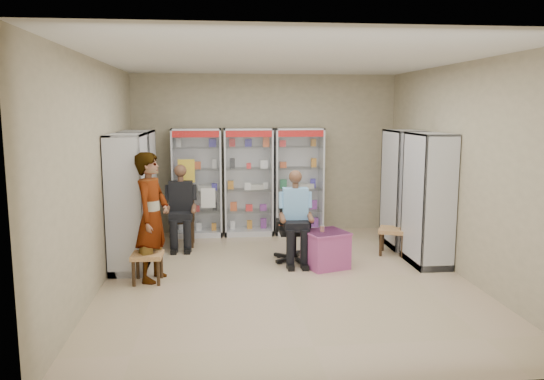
{
  "coord_description": "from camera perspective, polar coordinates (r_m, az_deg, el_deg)",
  "views": [
    {
      "loc": [
        -0.95,
        -7.08,
        2.36
      ],
      "look_at": [
        -0.12,
        0.7,
        1.15
      ],
      "focal_mm": 35.0,
      "sensor_mm": 36.0,
      "label": 1
    }
  ],
  "objects": [
    {
      "name": "standing_man",
      "position": [
        7.44,
        -12.78,
        -2.84
      ],
      "size": [
        0.61,
        0.75,
        1.78
      ],
      "primitive_type": "imported",
      "rotation": [
        0.0,
        0.0,
        1.26
      ],
      "color": "#9B9B9D",
      "rests_on": "floor"
    },
    {
      "name": "cabinet_back_left",
      "position": [
        9.91,
        -8.05,
        0.79
      ],
      "size": [
        0.9,
        0.5,
        2.0
      ],
      "primitive_type": "cube",
      "color": "silver",
      "rests_on": "floor"
    },
    {
      "name": "woven_stool_a",
      "position": [
        8.9,
        12.83,
        -5.4
      ],
      "size": [
        0.57,
        0.57,
        0.43
      ],
      "primitive_type": "cube",
      "rotation": [
        0.0,
        0.0,
        -0.4
      ],
      "color": "olive",
      "rests_on": "floor"
    },
    {
      "name": "tea_glass",
      "position": [
        7.91,
        5.43,
        -4.17
      ],
      "size": [
        0.07,
        0.07,
        0.09
      ],
      "primitive_type": "cylinder",
      "color": "#5D2E08",
      "rests_on": "pink_trunk"
    },
    {
      "name": "floor",
      "position": [
        7.52,
        1.5,
        -9.52
      ],
      "size": [
        6.0,
        6.0,
        0.0
      ],
      "primitive_type": "plane",
      "color": "tan",
      "rests_on": "ground"
    },
    {
      "name": "pink_trunk",
      "position": [
        8.02,
        5.78,
        -6.37
      ],
      "size": [
        0.71,
        0.7,
        0.55
      ],
      "primitive_type": "cube",
      "rotation": [
        0.0,
        0.0,
        0.32
      ],
      "color": "#C64F9C",
      "rests_on": "floor"
    },
    {
      "name": "office_chair",
      "position": [
        8.27,
        2.43,
        -4.05
      ],
      "size": [
        0.6,
        0.6,
        1.05
      ],
      "primitive_type": "cube",
      "rotation": [
        0.0,
        0.0,
        -0.04
      ],
      "color": "black",
      "rests_on": "floor"
    },
    {
      "name": "cabinet_right_far",
      "position": [
        9.34,
        13.89,
        0.13
      ],
      "size": [
        0.9,
        0.5,
        2.0
      ],
      "primitive_type": "cube",
      "rotation": [
        0.0,
        0.0,
        1.57
      ],
      "color": "#B4B6BC",
      "rests_on": "floor"
    },
    {
      "name": "cabinet_back_mid",
      "position": [
        9.92,
        -2.56,
        0.87
      ],
      "size": [
        0.9,
        0.5,
        2.0
      ],
      "primitive_type": "cube",
      "color": "#B9BCC1",
      "rests_on": "floor"
    },
    {
      "name": "cabinet_back_right",
      "position": [
        10.02,
        2.87,
        0.95
      ],
      "size": [
        0.9,
        0.5,
        2.0
      ],
      "primitive_type": "cube",
      "color": "#B7BABF",
      "rests_on": "floor"
    },
    {
      "name": "cabinet_left_far",
      "position": [
        9.07,
        -14.12,
        -0.12
      ],
      "size": [
        0.9,
        0.5,
        2.0
      ],
      "primitive_type": "cube",
      "rotation": [
        0.0,
        0.0,
        -1.57
      ],
      "color": "#BABCC2",
      "rests_on": "floor"
    },
    {
      "name": "woven_stool_b",
      "position": [
        7.52,
        -13.22,
        -8.14
      ],
      "size": [
        0.42,
        0.42,
        0.41
      ],
      "primitive_type": "cube",
      "rotation": [
        0.0,
        0.0,
        -0.03
      ],
      "color": "#9F7B43",
      "rests_on": "floor"
    },
    {
      "name": "seated_shopkeeper",
      "position": [
        8.19,
        2.49,
        -3.15
      ],
      "size": [
        0.47,
        0.63,
        1.34
      ],
      "primitive_type": null,
      "rotation": [
        0.0,
        0.0,
        -0.04
      ],
      "color": "#6B97D5",
      "rests_on": "floor"
    },
    {
      "name": "cabinet_right_near",
      "position": [
        8.33,
        16.45,
        -1.0
      ],
      "size": [
        0.9,
        0.5,
        2.0
      ],
      "primitive_type": "cube",
      "rotation": [
        0.0,
        0.0,
        1.57
      ],
      "color": "#A2A5A9",
      "rests_on": "floor"
    },
    {
      "name": "wooden_chair",
      "position": [
        9.29,
        -9.67,
        -3.1
      ],
      "size": [
        0.42,
        0.42,
        0.94
      ],
      "primitive_type": "cube",
      "color": "black",
      "rests_on": "floor"
    },
    {
      "name": "room_shell",
      "position": [
        7.15,
        1.56,
        5.63
      ],
      "size": [
        5.02,
        6.02,
        3.01
      ],
      "color": "tan",
      "rests_on": "ground"
    },
    {
      "name": "seated_customer",
      "position": [
        9.21,
        -9.72,
        -1.94
      ],
      "size": [
        0.44,
        0.6,
        1.34
      ],
      "primitive_type": null,
      "color": "black",
      "rests_on": "floor"
    },
    {
      "name": "cabinet_left_near",
      "position": [
        8.0,
        -15.2,
        -1.33
      ],
      "size": [
        0.9,
        0.5,
        2.0
      ],
      "primitive_type": "cube",
      "rotation": [
        0.0,
        0.0,
        -1.57
      ],
      "color": "#ABAEB2",
      "rests_on": "floor"
    }
  ]
}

